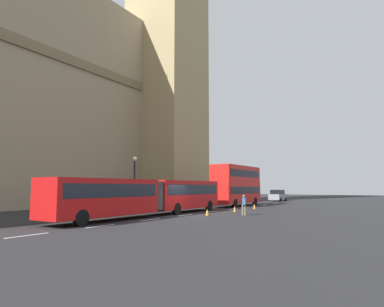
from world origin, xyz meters
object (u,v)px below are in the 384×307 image
traffic_cone_east (254,207)px  double_decker_bus (237,184)px  street_lamp (134,179)px  traffic_cone_middle (235,209)px  articulated_bus (149,194)px  sedan_lead (278,196)px  pedestrian_near_cones (244,204)px  traffic_cone_west (207,212)px

traffic_cone_east → double_decker_bus: bearing=42.4°
traffic_cone_east → street_lamp: 12.83m
double_decker_bus → traffic_cone_middle: 10.53m
traffic_cone_middle → traffic_cone_east: size_ratio=1.00×
articulated_bus → street_lamp: street_lamp is taller
articulated_bus → street_lamp: 5.65m
sedan_lead → traffic_cone_east: sedan_lead is taller
traffic_cone_middle → street_lamp: street_lamp is taller
sedan_lead → traffic_cone_east: 21.32m
double_decker_bus → sedan_lead: double_decker_bus is taller
articulated_bus → pedestrian_near_cones: (4.70, -6.20, -0.83)m
double_decker_bus → traffic_cone_east: bearing=-137.6°
sedan_lead → pedestrian_near_cones: size_ratio=2.60×
traffic_cone_middle → pedestrian_near_cones: bearing=-141.8°
articulated_bus → street_lamp: (3.15, 4.51, 1.31)m
articulated_bus → traffic_cone_west: 4.92m
sedan_lead → traffic_cone_middle: sedan_lead is taller
articulated_bus → traffic_cone_west: size_ratio=32.44×
articulated_bus → double_decker_bus: size_ratio=1.98×
articulated_bus → pedestrian_near_cones: articulated_bus is taller
traffic_cone_west → street_lamp: bearing=86.2°
sedan_lead → traffic_cone_west: bearing=-172.4°
articulated_bus → sedan_lead: (33.15, 0.18, -0.83)m
traffic_cone_east → pedestrian_near_cones: pedestrian_near_cones is taller
double_decker_bus → traffic_cone_west: 14.88m
double_decker_bus → traffic_cone_east: (-4.46, -4.08, -2.43)m
traffic_cone_east → pedestrian_near_cones: 7.89m
traffic_cone_west → traffic_cone_east: 9.69m
traffic_cone_east → street_lamp: street_lamp is taller
pedestrian_near_cones → traffic_cone_west: bearing=132.9°
traffic_cone_middle → double_decker_bus: bearing=23.7°
articulated_bus → pedestrian_near_cones: 7.82m
traffic_cone_west → pedestrian_near_cones: 3.17m
traffic_cone_east → street_lamp: size_ratio=0.11×
sedan_lead → pedestrian_near_cones: sedan_lead is taller
sedan_lead → street_lamp: 30.39m
sedan_lead → pedestrian_near_cones: 29.16m
articulated_bus → traffic_cone_middle: 8.54m
traffic_cone_east → street_lamp: bearing=136.7°
articulated_bus → double_decker_bus: 16.75m
articulated_bus → pedestrian_near_cones: size_ratio=11.13×
articulated_bus → sedan_lead: articulated_bus is taller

